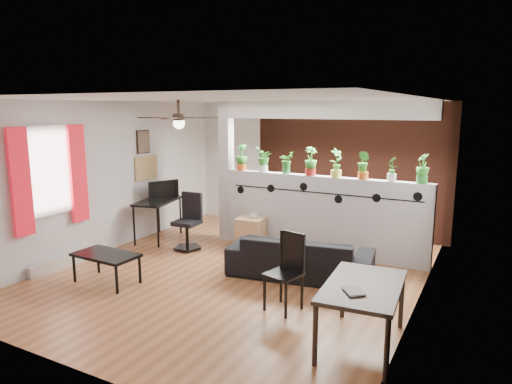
% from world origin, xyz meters
% --- Properties ---
extents(room_shell, '(6.30, 7.10, 2.90)m').
position_xyz_m(room_shell, '(0.00, 0.00, 1.30)').
color(room_shell, brown).
rests_on(room_shell, ground).
extents(partition_wall, '(3.60, 0.18, 1.35)m').
position_xyz_m(partition_wall, '(0.80, 1.50, 0.68)').
color(partition_wall, '#BCBCC1').
rests_on(partition_wall, ground).
extents(ceiling_header, '(3.60, 0.18, 0.30)m').
position_xyz_m(ceiling_header, '(0.80, 1.50, 2.45)').
color(ceiling_header, silver).
rests_on(ceiling_header, room_shell).
extents(pier_column, '(0.22, 0.20, 2.60)m').
position_xyz_m(pier_column, '(-1.11, 1.50, 1.30)').
color(pier_column, '#BCBCC1').
rests_on(pier_column, ground).
extents(brick_panel, '(3.90, 0.05, 2.60)m').
position_xyz_m(brick_panel, '(0.80, 2.97, 1.30)').
color(brick_panel, brown).
rests_on(brick_panel, ground).
extents(vine_decal, '(3.31, 0.01, 0.30)m').
position_xyz_m(vine_decal, '(0.80, 1.40, 1.08)').
color(vine_decal, black).
rests_on(vine_decal, partition_wall).
extents(window_assembly, '(0.09, 1.30, 1.55)m').
position_xyz_m(window_assembly, '(-2.56, -1.20, 1.51)').
color(window_assembly, white).
rests_on(window_assembly, room_shell).
extents(baseboard_heater, '(0.08, 1.00, 0.18)m').
position_xyz_m(baseboard_heater, '(-2.54, -1.20, 0.09)').
color(baseboard_heater, silver).
rests_on(baseboard_heater, ground).
extents(corkboard, '(0.03, 0.60, 0.45)m').
position_xyz_m(corkboard, '(-2.58, 0.95, 1.35)').
color(corkboard, '#A07C4D').
rests_on(corkboard, room_shell).
extents(framed_art, '(0.03, 0.34, 0.44)m').
position_xyz_m(framed_art, '(-2.58, 0.90, 1.85)').
color(framed_art, '#8C7259').
rests_on(framed_art, room_shell).
extents(ceiling_fan, '(1.19, 1.19, 0.43)m').
position_xyz_m(ceiling_fan, '(-0.80, -0.30, 2.31)').
color(ceiling_fan, black).
rests_on(ceiling_fan, room_shell).
extents(potted_plant_0, '(0.26, 0.21, 0.48)m').
position_xyz_m(potted_plant_0, '(-0.78, 1.50, 1.60)').
color(potted_plant_0, '#DB5D19').
rests_on(potted_plant_0, partition_wall).
extents(potted_plant_1, '(0.22, 0.26, 0.45)m').
position_xyz_m(potted_plant_1, '(-0.33, 1.50, 1.59)').
color(potted_plant_1, white).
rests_on(potted_plant_1, partition_wall).
extents(potted_plant_2, '(0.17, 0.20, 0.38)m').
position_xyz_m(potted_plant_2, '(0.12, 1.50, 1.55)').
color(potted_plant_2, '#2E803A').
rests_on(potted_plant_2, partition_wall).
extents(potted_plant_3, '(0.32, 0.33, 0.48)m').
position_xyz_m(potted_plant_3, '(0.57, 1.50, 1.60)').
color(potted_plant_3, '#AF211C').
rests_on(potted_plant_3, partition_wall).
extents(potted_plant_4, '(0.31, 0.33, 0.48)m').
position_xyz_m(potted_plant_4, '(1.03, 1.50, 1.60)').
color(potted_plant_4, '#E5D051').
rests_on(potted_plant_4, partition_wall).
extents(potted_plant_5, '(0.30, 0.29, 0.46)m').
position_xyz_m(potted_plant_5, '(1.48, 1.50, 1.59)').
color(potted_plant_5, orange).
rests_on(potted_plant_5, partition_wall).
extents(potted_plant_6, '(0.21, 0.24, 0.40)m').
position_xyz_m(potted_plant_6, '(1.93, 1.50, 1.56)').
color(potted_plant_6, white).
rests_on(potted_plant_6, partition_wall).
extents(potted_plant_7, '(0.28, 0.30, 0.46)m').
position_xyz_m(potted_plant_7, '(2.38, 1.50, 1.59)').
color(potted_plant_7, '#2E7F30').
rests_on(potted_plant_7, partition_wall).
extents(sofa, '(2.11, 1.10, 0.59)m').
position_xyz_m(sofa, '(0.90, 0.32, 0.29)').
color(sofa, black).
rests_on(sofa, ground).
extents(cube_shelf, '(0.49, 0.45, 0.56)m').
position_xyz_m(cube_shelf, '(-0.40, 1.16, 0.28)').
color(cube_shelf, tan).
rests_on(cube_shelf, ground).
extents(cup, '(0.14, 0.14, 0.10)m').
position_xyz_m(cup, '(-0.35, 1.16, 0.61)').
color(cup, gray).
rests_on(cup, cube_shelf).
extents(computer_desk, '(0.79, 1.16, 0.77)m').
position_xyz_m(computer_desk, '(-2.25, 0.86, 0.69)').
color(computer_desk, black).
rests_on(computer_desk, ground).
extents(monitor, '(0.34, 0.19, 0.20)m').
position_xyz_m(monitor, '(-2.25, 1.01, 0.87)').
color(monitor, black).
rests_on(monitor, computer_desk).
extents(office_chair, '(0.51, 0.51, 0.99)m').
position_xyz_m(office_chair, '(-1.37, 0.63, 0.44)').
color(office_chair, black).
rests_on(office_chair, ground).
extents(dining_table, '(0.85, 1.30, 0.68)m').
position_xyz_m(dining_table, '(2.25, -1.25, 0.61)').
color(dining_table, black).
rests_on(dining_table, ground).
extents(book, '(0.29, 0.30, 0.02)m').
position_xyz_m(book, '(2.15, -1.55, 0.69)').
color(book, gray).
rests_on(book, dining_table).
extents(folding_chair, '(0.47, 0.47, 0.97)m').
position_xyz_m(folding_chair, '(1.18, -0.77, 0.57)').
color(folding_chair, black).
rests_on(folding_chair, ground).
extents(coffee_table, '(0.95, 0.54, 0.43)m').
position_xyz_m(coffee_table, '(-1.45, -1.23, 0.39)').
color(coffee_table, black).
rests_on(coffee_table, ground).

